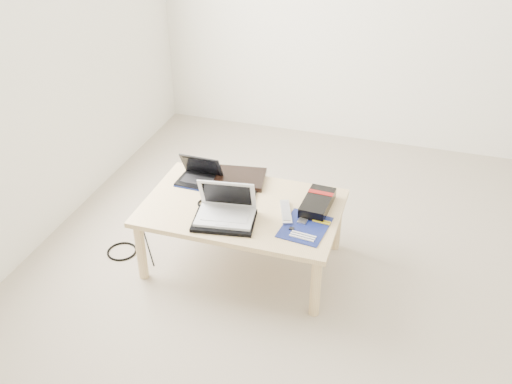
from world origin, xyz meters
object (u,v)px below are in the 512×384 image
(netbook, at_px, (200,176))
(gpu_box, at_px, (318,203))
(white_laptop, at_px, (226,209))
(coffee_table, at_px, (242,213))

(netbook, height_order, gpu_box, netbook)
(netbook, bearing_deg, white_laptop, -48.39)
(coffee_table, height_order, netbook, netbook)
(netbook, xyz_separation_m, gpu_box, (0.73, -0.07, -0.01))
(white_laptop, distance_m, gpu_box, 0.52)
(coffee_table, distance_m, netbook, 0.38)
(coffee_table, relative_size, white_laptop, 3.30)
(coffee_table, height_order, white_laptop, white_laptop)
(coffee_table, xyz_separation_m, netbook, (-0.32, 0.17, 0.08))
(coffee_table, relative_size, netbook, 4.29)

